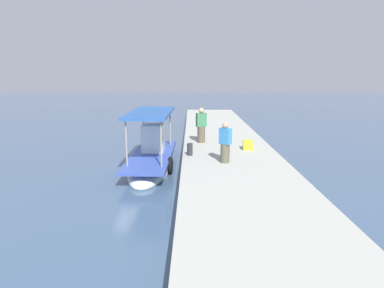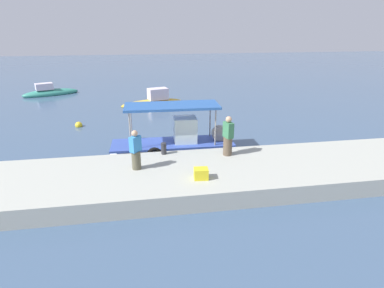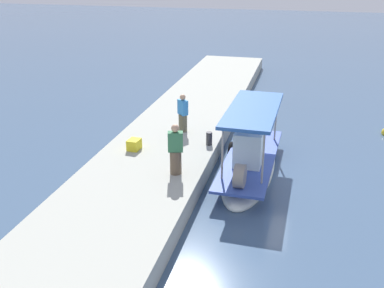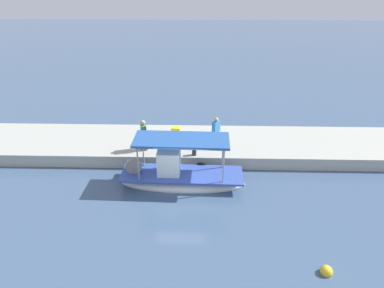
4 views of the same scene
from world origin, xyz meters
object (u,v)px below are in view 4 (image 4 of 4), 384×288
mooring_bollard (194,151)px  fisherman_by_crate (216,132)px  cargo_crate (176,130)px  marker_buoy (326,271)px  fisherman_near_bollard (144,136)px  main_fishing_boat (180,176)px

mooring_bollard → fisherman_by_crate: bearing=-130.8°
mooring_bollard → cargo_crate: mooring_bollard is taller
mooring_bollard → marker_buoy: bearing=123.8°
fisherman_by_crate → mooring_bollard: fisherman_by_crate is taller
marker_buoy → fisherman_near_bollard: bearing=-45.8°
fisherman_near_bollard → mooring_bollard: bearing=168.5°
fisherman_by_crate → cargo_crate: size_ratio=3.06×
fisherman_near_bollard → fisherman_by_crate: bearing=-168.3°
fisherman_near_bollard → marker_buoy: bearing=134.2°
fisherman_by_crate → marker_buoy: 9.58m
fisherman_near_bollard → mooring_bollard: (-2.78, 0.57, -0.54)m
fisherman_near_bollard → fisherman_by_crate: 4.07m
cargo_crate → main_fishing_boat: bearing=96.4°
main_fishing_boat → fisherman_near_bollard: 3.28m
main_fishing_boat → cargo_crate: main_fishing_boat is taller
fisherman_by_crate → main_fishing_boat: bearing=58.7°
main_fishing_boat → marker_buoy: bearing=134.8°
fisherman_by_crate → marker_buoy: (-3.70, 8.73, -1.36)m
main_fishing_boat → marker_buoy: main_fishing_boat is taller
main_fishing_boat → fisherman_near_bollard: main_fishing_boat is taller
main_fishing_boat → mooring_bollard: (-0.68, -1.71, 0.54)m
mooring_bollard → cargo_crate: (1.18, -2.69, -0.06)m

